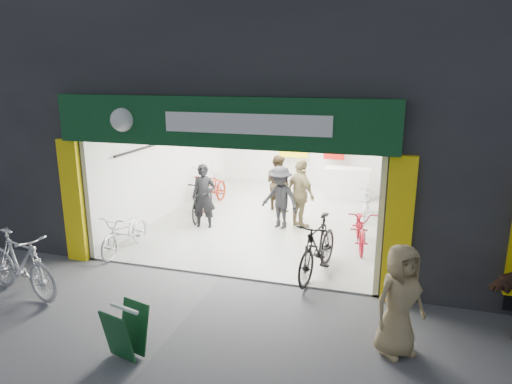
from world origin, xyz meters
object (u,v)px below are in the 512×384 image
at_px(bike_left_front, 125,232).
at_px(sandwich_board, 126,331).
at_px(bike_right_front, 318,247).
at_px(pedestrian_near, 400,301).
at_px(parked_bike, 21,264).

distance_m(bike_left_front, sandwich_board, 4.06).
bearing_deg(bike_right_front, pedestrian_near, -45.42).
height_order(pedestrian_near, sandwich_board, pedestrian_near).
height_order(bike_left_front, pedestrian_near, pedestrian_near).
bearing_deg(parked_bike, pedestrian_near, -73.86).
relative_size(bike_right_front, sandwich_board, 2.66).
distance_m(parked_bike, sandwich_board, 3.04).
bearing_deg(bike_left_front, pedestrian_near, -19.99).
distance_m(bike_left_front, pedestrian_near, 6.23).
relative_size(bike_right_front, pedestrian_near, 1.22).
bearing_deg(sandwich_board, parked_bike, 172.68).
distance_m(parked_bike, pedestrian_near, 6.46).
relative_size(parked_bike, sandwich_board, 2.65).
height_order(bike_right_front, pedestrian_near, pedestrian_near).
xyz_separation_m(bike_left_front, parked_bike, (-0.66, -2.32, 0.14)).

